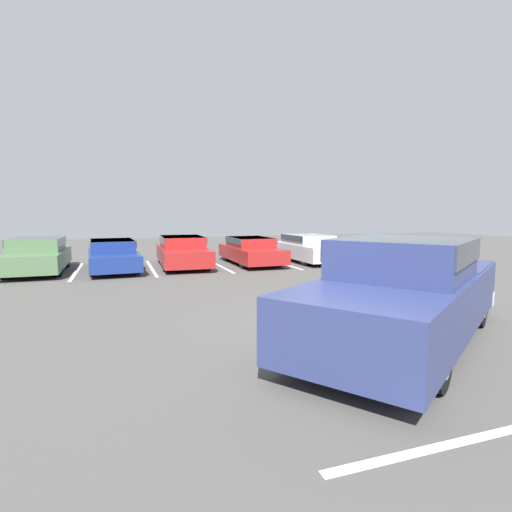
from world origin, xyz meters
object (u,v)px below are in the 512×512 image
Objects in this scene: parked_sedan_d at (251,250)px; pickup_truck at (407,290)px; parked_sedan_b at (113,254)px; parked_sedan_c at (182,250)px; parked_sedan_a at (38,254)px; parked_sedan_e at (308,247)px.

pickup_truck is at bearing -4.29° from parked_sedan_d.
pickup_truck reaches higher than parked_sedan_d.
parked_sedan_b is 2.72m from parked_sedan_c.
parked_sedan_a is at bearing -88.24° from parked_sedan_c.
parked_sedan_b is at bearing 79.77° from pickup_truck.
parked_sedan_b is 1.07× the size of parked_sedan_e.
pickup_truck is 1.35× the size of parked_sedan_d.
parked_sedan_e is at bearing 88.09° from parked_sedan_a.
pickup_truck is 11.23m from parked_sedan_e.
pickup_truck reaches higher than parked_sedan_c.
parked_sedan_a is at bearing -91.44° from parked_sedan_d.
parked_sedan_a is 2.61m from parked_sedan_b.
parked_sedan_c reaches higher than parked_sedan_d.
parked_sedan_c is 1.08× the size of parked_sedan_e.
parked_sedan_a reaches higher than parked_sedan_e.
pickup_truck is 1.33× the size of parked_sedan_a.
parked_sedan_d is (5.61, 0.09, -0.01)m from parked_sedan_b.
pickup_truck is 1.28× the size of parked_sedan_c.
parked_sedan_a is 1.01× the size of parked_sedan_d.
parked_sedan_d is at bearing 51.30° from pickup_truck.
parked_sedan_c is at bearing 89.51° from parked_sedan_a.
parked_sedan_c is 1.05× the size of parked_sedan_d.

